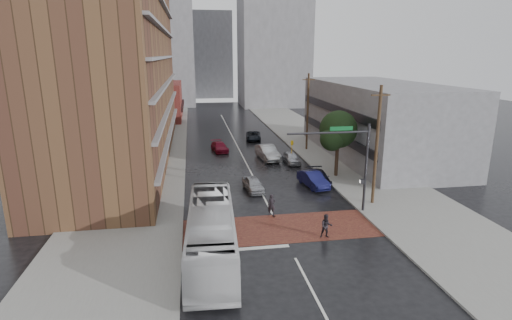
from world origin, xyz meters
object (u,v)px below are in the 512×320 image
suv_travel (253,136)px  car_travel_a (253,184)px  transit_bus (211,232)px  pedestrian_b (326,226)px  pedestrian_a (272,205)px  car_parked_mid (319,178)px  car_travel_b (268,152)px  car_travel_c (219,147)px  car_parked_far (291,158)px  car_parked_near (313,179)px

suv_travel → car_travel_a: bearing=-90.8°
transit_bus → pedestrian_b: 8.13m
transit_bus → pedestrian_b: (7.96, 1.46, -0.81)m
pedestrian_a → car_travel_a: bearing=105.3°
transit_bus → car_parked_mid: 17.13m
suv_travel → transit_bus: bearing=-95.0°
car_parked_mid → pedestrian_a: bearing=-127.2°
pedestrian_a → car_travel_b: bearing=90.5°
car_travel_c → suv_travel: suv_travel is taller
transit_bus → car_travel_a: bearing=72.3°
pedestrian_b → pedestrian_a: bearing=131.0°
car_travel_a → car_parked_far: (5.85, 8.92, 0.02)m
car_travel_c → car_parked_near: car_parked_near is taller
car_travel_a → car_parked_mid: car_travel_a is taller
car_parked_near → car_parked_mid: bearing=30.6°
car_parked_mid → suv_travel: bearing=102.6°
pedestrian_b → car_parked_near: bearing=85.4°
pedestrian_a → car_travel_b: size_ratio=0.33×
pedestrian_a → car_travel_c: bearing=106.7°
car_travel_c → car_parked_far: (7.84, -7.29, 0.05)m
car_travel_c → transit_bus: bearing=-104.5°
car_travel_b → car_parked_far: (2.40, -2.15, -0.20)m
pedestrian_a → car_travel_b: pedestrian_a is taller
car_travel_c → car_parked_mid: (8.66, -15.19, 0.03)m
car_travel_b → car_parked_far: car_travel_b is taller
pedestrian_b → car_parked_far: pedestrian_b is taller
car_parked_far → pedestrian_b: bearing=-99.2°
car_travel_a → car_travel_b: (3.45, 11.08, 0.22)m
car_travel_a → car_parked_far: bearing=50.2°
car_parked_mid → transit_bus: bearing=-126.6°
transit_bus → car_parked_far: (10.33, 20.86, -1.01)m
transit_bus → car_parked_mid: transit_bus is taller
car_travel_c → car_parked_near: 17.71m
pedestrian_a → car_parked_far: size_ratio=0.45×
pedestrian_b → car_travel_a: 11.04m
pedestrian_b → car_travel_c: 27.24m
suv_travel → car_parked_mid: (3.21, -21.42, -0.00)m
car_travel_a → suv_travel: bearing=74.7°
transit_bus → car_parked_mid: size_ratio=2.74×
car_travel_a → suv_travel: (3.47, 22.45, -0.00)m
car_travel_b → car_parked_mid: (3.23, -10.05, -0.22)m
car_parked_far → suv_travel: bearing=97.8°
car_travel_a → car_parked_near: bearing=-3.3°
transit_bus → car_parked_near: size_ratio=2.73×
pedestrian_a → car_travel_c: pedestrian_a is taller
car_parked_near → car_parked_mid: 1.08m
car_parked_near → transit_bus: bearing=-139.8°
pedestrian_a → car_travel_a: size_ratio=0.46×
pedestrian_a → suv_travel: size_ratio=0.38×
car_parked_near → car_parked_mid: car_parked_near is taller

